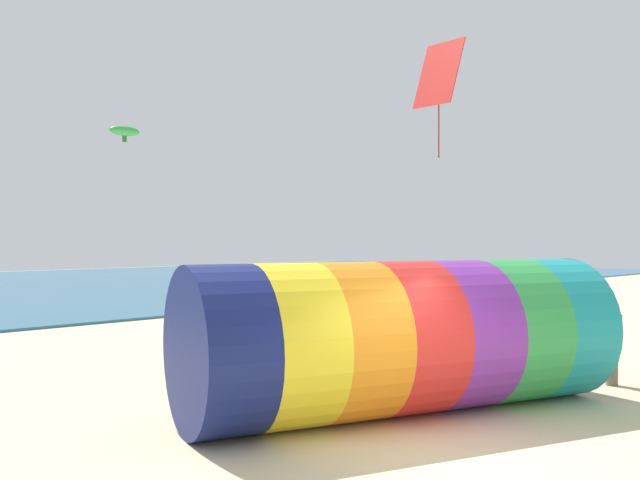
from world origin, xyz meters
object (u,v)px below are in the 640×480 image
giant_inflatable_tube (403,337)px  kite_green_parafoil (125,131)px  bystander_near_water (242,301)px  kite_handler (612,343)px  kite_red_diamond (439,75)px  bystander_mid_beach (219,303)px

giant_inflatable_tube → kite_green_parafoil: 13.34m
giant_inflatable_tube → kite_green_parafoil: (1.62, 12.24, 5.03)m
giant_inflatable_tube → bystander_near_water: bearing=64.5°
kite_handler → kite_green_parafoil: size_ratio=1.66×
kite_green_parafoil → bystander_near_water: kite_green_parafoil is taller
kite_green_parafoil → bystander_near_water: size_ratio=0.57×
kite_red_diamond → kite_handler: bearing=-72.5°
kite_handler → bystander_mid_beach: 13.50m
bystander_near_water → bystander_mid_beach: bystander_near_water is taller
kite_green_parafoil → kite_red_diamond: bearing=-78.4°
kite_green_parafoil → bystander_near_water: (3.58, -1.35, -5.41)m
kite_red_diamond → bystander_near_water: kite_red_diamond is taller
kite_red_diamond → bystander_mid_beach: kite_red_diamond is taller
bystander_near_water → bystander_mid_beach: 1.05m
kite_red_diamond → giant_inflatable_tube: bearing=-152.6°
kite_handler → kite_green_parafoil: 15.21m
kite_red_diamond → bystander_mid_beach: 11.69m
kite_red_diamond → bystander_near_water: (1.45, 8.96, -5.82)m
bystander_mid_beach → bystander_near_water: bearing=-79.6°
kite_handler → bystander_near_water: 12.47m
bystander_near_water → kite_red_diamond: bearing=-99.2°
kite_green_parafoil → bystander_mid_beach: (3.39, -0.32, -5.53)m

